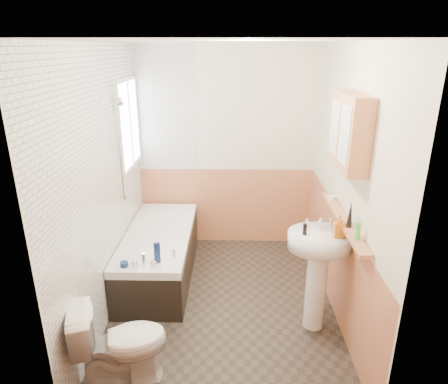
{
  "coord_description": "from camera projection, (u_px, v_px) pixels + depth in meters",
  "views": [
    {
      "loc": [
        0.07,
        -3.42,
        2.47
      ],
      "look_at": [
        0.0,
        0.15,
        1.15
      ],
      "focal_mm": 32.0,
      "sensor_mm": 36.0,
      "label": 1
    }
  ],
  "objects": [
    {
      "name": "sink",
      "position": [
        318.0,
        261.0,
        3.51
      ],
      "size": [
        0.56,
        0.45,
        1.08
      ],
      "rotation": [
        0.0,
        0.0,
        -0.08
      ],
      "color": "white",
      "rests_on": "floor"
    },
    {
      "name": "wainscot_back",
      "position": [
        226.0,
        206.0,
        5.19
      ],
      "size": [
        2.2,
        0.01,
        1.0
      ],
      "primitive_type": "cube",
      "color": "tan",
      "rests_on": "wall_back"
    },
    {
      "name": "floor",
      "position": [
        224.0,
        303.0,
        4.06
      ],
      "size": [
        2.8,
        2.8,
        0.0
      ],
      "primitive_type": "plane",
      "color": "black",
      "rests_on": "ground"
    },
    {
      "name": "wall_right",
      "position": [
        346.0,
        188.0,
        3.61
      ],
      "size": [
        0.02,
        2.8,
        2.5
      ],
      "primitive_type": "cube",
      "color": "beige",
      "rests_on": "ground"
    },
    {
      "name": "bathtub",
      "position": [
        160.0,
        253.0,
        4.46
      ],
      "size": [
        0.7,
        1.66,
        0.68
      ],
      "color": "black",
      "rests_on": "floor"
    },
    {
      "name": "medicine_cabinet",
      "position": [
        349.0,
        131.0,
        3.19
      ],
      "size": [
        0.17,
        0.66,
        0.6
      ],
      "color": "tan",
      "rests_on": "wall_right"
    },
    {
      "name": "soap_bottle",
      "position": [
        338.0,
        232.0,
        3.33
      ],
      "size": [
        0.1,
        0.2,
        0.09
      ],
      "primitive_type": "imported",
      "rotation": [
        0.0,
        0.0,
        0.04
      ],
      "color": "orange",
      "rests_on": "sink"
    },
    {
      "name": "wainscot_front",
      "position": [
        219.0,
        368.0,
        2.59
      ],
      "size": [
        2.2,
        0.01,
        1.0
      ],
      "primitive_type": "cube",
      "color": "tan",
      "rests_on": "wall_front"
    },
    {
      "name": "ceiling",
      "position": [
        224.0,
        41.0,
        3.2
      ],
      "size": [
        2.8,
        2.8,
        0.0
      ],
      "primitive_type": "plane",
      "rotation": [
        3.14,
        0.0,
        0.0
      ],
      "color": "white",
      "rests_on": "ground"
    },
    {
      "name": "wainscot_right",
      "position": [
        336.0,
        261.0,
        3.87
      ],
      "size": [
        0.01,
        2.8,
        1.0
      ],
      "primitive_type": "cube",
      "color": "tan",
      "rests_on": "wall_right"
    },
    {
      "name": "clear_bottle",
      "position": [
        305.0,
        229.0,
        3.36
      ],
      "size": [
        0.05,
        0.05,
        0.1
      ],
      "primitive_type": "cylinder",
      "rotation": [
        0.0,
        0.0,
        0.43
      ],
      "color": "black",
      "rests_on": "sink"
    },
    {
      "name": "green_bottle",
      "position": [
        350.0,
        214.0,
        3.24
      ],
      "size": [
        0.06,
        0.06,
        0.23
      ],
      "primitive_type": "cone",
      "rotation": [
        0.0,
        0.0,
        0.21
      ],
      "color": "black",
      "rests_on": "pine_shelf"
    },
    {
      "name": "orange_bottle",
      "position": [
        174.0,
        253.0,
        3.84
      ],
      "size": [
        0.03,
        0.03,
        0.09
      ],
      "primitive_type": "cylinder",
      "rotation": [
        0.0,
        0.0,
        0.09
      ],
      "color": "silver",
      "rests_on": "bathtub"
    },
    {
      "name": "foam_can",
      "position": [
        358.0,
        230.0,
        3.05
      ],
      "size": [
        0.06,
        0.06,
        0.15
      ],
      "primitive_type": "cylinder",
      "rotation": [
        0.0,
        0.0,
        0.4
      ],
      "color": "#59C647",
      "rests_on": "pine_shelf"
    },
    {
      "name": "cream_jar",
      "position": [
        124.0,
        264.0,
        3.69
      ],
      "size": [
        0.1,
        0.1,
        0.05
      ],
      "primitive_type": "cylinder",
      "rotation": [
        0.0,
        0.0,
        -0.43
      ],
      "color": "navy",
      "rests_on": "bathtub"
    },
    {
      "name": "window",
      "position": [
        129.0,
        124.0,
        4.4
      ],
      "size": [
        0.03,
        0.79,
        0.99
      ],
      "color": "white",
      "rests_on": "wall_left"
    },
    {
      "name": "shower_riser",
      "position": [
        119.0,
        133.0,
        3.91
      ],
      "size": [
        0.11,
        0.08,
        1.22
      ],
      "color": "silver",
      "rests_on": "wall_left"
    },
    {
      "name": "black_jar",
      "position": [
        332.0,
        198.0,
        3.84
      ],
      "size": [
        0.07,
        0.07,
        0.04
      ],
      "primitive_type": "cylinder",
      "rotation": [
        0.0,
        0.0,
        -0.03
      ],
      "color": "silver",
      "rests_on": "pine_shelf"
    },
    {
      "name": "wall_back",
      "position": [
        226.0,
        149.0,
        4.95
      ],
      "size": [
        2.2,
        0.02,
        2.5
      ],
      "primitive_type": "cube",
      "color": "beige",
      "rests_on": "ground"
    },
    {
      "name": "blue_gel",
      "position": [
        157.0,
        253.0,
        3.73
      ],
      "size": [
        0.07,
        0.06,
        0.21
      ],
      "primitive_type": "cube",
      "rotation": [
        0.0,
        0.0,
        0.41
      ],
      "color": "navy",
      "rests_on": "bathtub"
    },
    {
      "name": "tile_return_back",
      "position": [
        166.0,
        109.0,
        4.77
      ],
      "size": [
        0.75,
        0.01,
        1.5
      ],
      "primitive_type": "cube",
      "color": "white",
      "rests_on": "wall_back"
    },
    {
      "name": "wall_left",
      "position": [
        103.0,
        187.0,
        3.65
      ],
      "size": [
        0.02,
        2.8,
        2.5
      ],
      "primitive_type": "cube",
      "color": "beige",
      "rests_on": "ground"
    },
    {
      "name": "toilet",
      "position": [
        121.0,
        343.0,
        3.02
      ],
      "size": [
        0.79,
        0.59,
        0.69
      ],
      "primitive_type": "imported",
      "rotation": [
        0.0,
        0.0,
        1.88
      ],
      "color": "white",
      "rests_on": "floor"
    },
    {
      "name": "wall_front",
      "position": [
        218.0,
        269.0,
        2.31
      ],
      "size": [
        2.2,
        0.02,
        2.5
      ],
      "primitive_type": "cube",
      "color": "beige",
      "rests_on": "ground"
    },
    {
      "name": "tile_cladding_left",
      "position": [
        105.0,
        187.0,
        3.65
      ],
      "size": [
        0.01,
        2.8,
        2.5
      ],
      "primitive_type": "cube",
      "color": "white",
      "rests_on": "wall_left"
    },
    {
      "name": "pine_shelf",
      "position": [
        343.0,
        220.0,
        3.45
      ],
      "size": [
        0.1,
        1.3,
        0.03
      ],
      "primitive_type": "cube",
      "color": "tan",
      "rests_on": "wall_right"
    }
  ]
}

